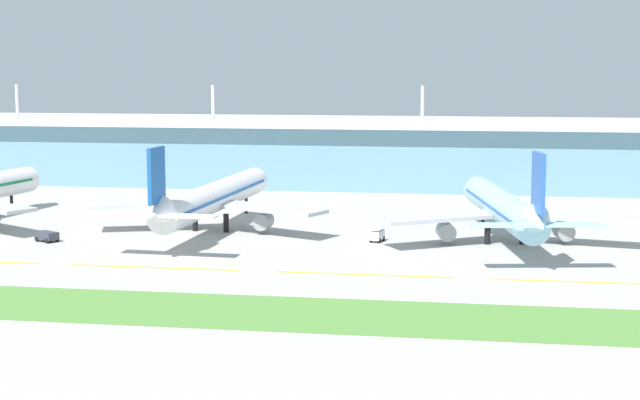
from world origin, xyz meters
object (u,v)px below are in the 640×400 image
at_px(airliner_near_middle, 213,198).
at_px(pushback_tug, 47,236).
at_px(airliner_far_middle, 504,208).
at_px(baggage_cart, 377,235).

xyz_separation_m(airliner_near_middle, pushback_tug, (-27.08, -17.17, -5.35)).
distance_m(airliner_near_middle, pushback_tug, 32.51).
bearing_deg(airliner_near_middle, pushback_tug, -147.62).
xyz_separation_m(airliner_far_middle, baggage_cart, (-23.03, -2.66, -5.18)).
bearing_deg(pushback_tug, airliner_far_middle, 8.39).
height_order(airliner_far_middle, pushback_tug, airliner_far_middle).
bearing_deg(pushback_tug, airliner_near_middle, 32.38).
distance_m(airliner_near_middle, airliner_far_middle, 56.67).
height_order(airliner_near_middle, baggage_cart, airliner_near_middle).
xyz_separation_m(airliner_near_middle, baggage_cart, (33.43, -7.51, -5.19)).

